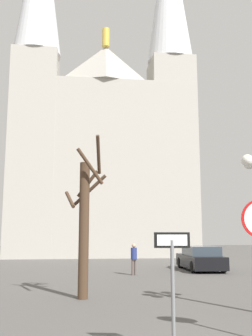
% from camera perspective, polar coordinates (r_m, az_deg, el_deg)
% --- Properties ---
extents(cathedral, '(17.36, 13.56, 36.09)m').
position_cam_1_polar(cathedral, '(39.70, -3.53, 3.17)').
color(cathedral, '#ADA89E').
rests_on(cathedral, ground).
extents(one_way_arrow_sign, '(0.65, 0.13, 2.20)m').
position_cam_1_polar(one_way_arrow_sign, '(7.32, 6.82, -15.34)').
color(one_way_arrow_sign, slate).
rests_on(one_way_arrow_sign, ground).
extents(bare_tree, '(1.49, 1.48, 5.51)m').
position_cam_1_polar(bare_tree, '(13.58, -6.07, -7.70)').
color(bare_tree, '#473323').
rests_on(bare_tree, ground).
extents(parked_car_near_black, '(2.00, 4.58, 1.39)m').
position_cam_1_polar(parked_car_near_black, '(23.87, 10.82, -12.87)').
color(parked_car_near_black, black).
rests_on(parked_car_near_black, ground).
extents(pedestrian_standing, '(0.32, 0.32, 1.61)m').
position_cam_1_polar(pedestrian_standing, '(20.79, 1.16, -12.73)').
color(pedestrian_standing, '#594C47').
rests_on(pedestrian_standing, ground).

